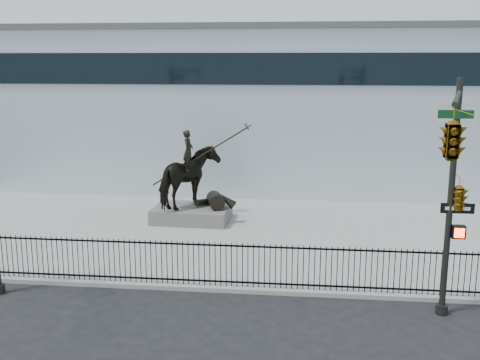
# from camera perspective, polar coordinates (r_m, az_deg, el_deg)

# --- Properties ---
(ground) EXTENTS (120.00, 120.00, 0.00)m
(ground) POSITION_cam_1_polar(r_m,az_deg,el_deg) (17.85, -3.07, -12.64)
(ground) COLOR black
(ground) RESTS_ON ground
(plaza) EXTENTS (30.00, 12.00, 0.15)m
(plaza) POSITION_cam_1_polar(r_m,az_deg,el_deg) (24.29, -0.40, -5.58)
(plaza) COLOR gray
(plaza) RESTS_ON ground
(building) EXTENTS (44.00, 14.00, 9.00)m
(building) POSITION_cam_1_polar(r_m,az_deg,el_deg) (36.20, 1.99, 7.45)
(building) COLOR silver
(building) RESTS_ON ground
(picket_fence) EXTENTS (22.10, 0.10, 1.50)m
(picket_fence) POSITION_cam_1_polar(r_m,az_deg,el_deg) (18.64, -2.47, -8.52)
(picket_fence) COLOR black
(picket_fence) RESTS_ON plaza
(statue_plinth) EXTENTS (3.55, 2.52, 0.65)m
(statue_plinth) POSITION_cam_1_polar(r_m,az_deg,el_deg) (26.13, -4.93, -3.43)
(statue_plinth) COLOR #4F4C48
(statue_plinth) RESTS_ON plaza
(equestrian_statue) EXTENTS (4.42, 2.83, 3.75)m
(equestrian_statue) POSITION_cam_1_polar(r_m,az_deg,el_deg) (25.71, -4.85, 0.17)
(equestrian_statue) COLOR black
(equestrian_statue) RESTS_ON statue_plinth
(traffic_signal_right) EXTENTS (2.17, 6.86, 7.00)m
(traffic_signal_right) POSITION_cam_1_polar(r_m,az_deg,el_deg) (14.72, 21.02, 1.03)
(traffic_signal_right) COLOR black
(traffic_signal_right) RESTS_ON ground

